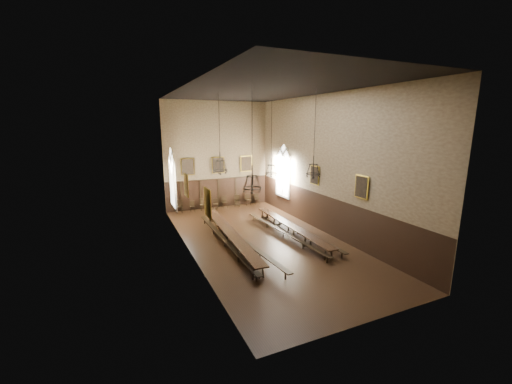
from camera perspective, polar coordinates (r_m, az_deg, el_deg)
floor at (r=19.73m, az=1.23°, el=-8.89°), size 9.00×18.00×0.02m
ceiling at (r=18.51m, az=1.36°, el=18.15°), size 9.00×18.00×0.02m
wall_back at (r=26.95m, az=-7.03°, el=6.59°), size 9.00×0.02×9.00m
wall_front at (r=11.29m, az=21.39°, el=-1.92°), size 9.00×0.02×9.00m
wall_left at (r=17.16m, az=-12.45°, el=3.23°), size 0.02×18.00×9.00m
wall_right at (r=20.92m, az=12.56°, el=4.79°), size 0.02×18.00×9.00m
wainscot_panelling at (r=19.31m, az=1.25°, el=-5.40°), size 9.00×18.00×2.50m
table_left at (r=19.07m, az=-4.62°, el=-8.39°), size 1.34×10.20×0.79m
table_right at (r=20.67m, az=6.34°, el=-6.90°), size 0.80×9.07×0.71m
bench_left_outer at (r=18.87m, az=-5.72°, el=-8.98°), size 0.39×10.20×0.46m
bench_left_inner at (r=19.03m, az=-2.86°, el=-8.70°), size 1.05×10.65×0.48m
bench_right_inner at (r=20.26m, az=5.00°, el=-7.54°), size 0.84×9.20×0.41m
bench_right_outer at (r=21.01m, az=7.58°, el=-6.85°), size 0.51×9.46×0.43m
chair_0 at (r=26.39m, az=-13.80°, el=-3.04°), size 0.47×0.47×1.04m
chair_1 at (r=26.64m, az=-11.49°, el=-2.90°), size 0.40×0.40×0.87m
chair_2 at (r=26.85m, az=-9.65°, el=-2.64°), size 0.45×0.45×0.97m
chair_3 at (r=27.11m, az=-7.37°, el=-2.49°), size 0.44×0.44×0.87m
chair_4 at (r=27.39m, az=-5.73°, el=-2.21°), size 0.45×0.45×1.02m
chair_5 at (r=27.71m, az=-3.48°, el=-1.99°), size 0.57×0.57×1.03m
chair_6 at (r=28.09m, az=-1.51°, el=-1.80°), size 0.44×0.44×0.99m
chair_7 at (r=28.49m, az=0.14°, el=-1.63°), size 0.46×0.46×0.93m
chandelier_back_left at (r=20.43m, az=-6.52°, el=4.82°), size 0.94×0.94×4.97m
chandelier_back_right at (r=21.64m, az=2.78°, el=4.40°), size 0.84×0.84×5.35m
chandelier_front_left at (r=15.15m, az=-0.69°, el=1.93°), size 0.90×0.90×5.09m
chandelier_front_right at (r=17.22m, az=10.38°, el=4.35°), size 0.79×0.79×4.68m
portrait_back_0 at (r=26.26m, az=-12.34°, el=4.50°), size 1.10×0.12×1.40m
portrait_back_1 at (r=26.91m, az=-6.90°, el=4.87°), size 1.10×0.12×1.40m
portrait_back_2 at (r=27.79m, az=-1.76°, el=5.19°), size 1.10×0.12×1.40m
portrait_left_0 at (r=18.29m, az=-12.59°, el=1.22°), size 0.12×1.00×1.30m
portrait_left_1 at (r=14.00m, az=-8.80°, el=-1.96°), size 0.12×1.00×1.30m
portrait_right_0 at (r=21.76m, az=10.62°, el=3.02°), size 0.12×1.00×1.30m
portrait_right_1 at (r=18.30m, az=18.64°, el=0.88°), size 0.12×1.00×1.30m
window_right at (r=25.60m, az=4.95°, el=3.87°), size 0.20×2.20×4.60m
window_left at (r=22.69m, az=-15.03°, el=2.42°), size 0.20×2.20×4.60m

